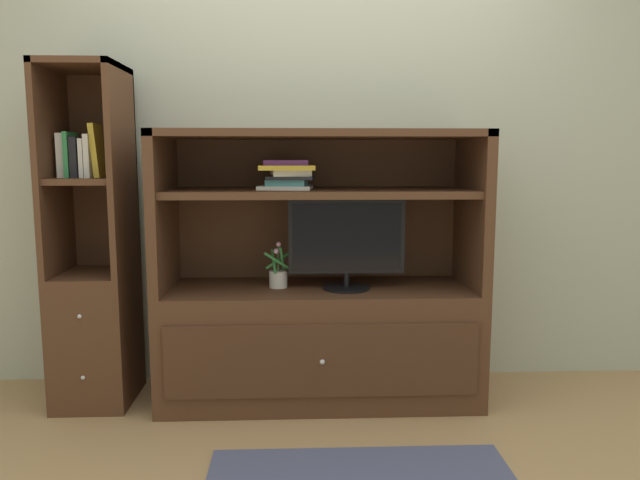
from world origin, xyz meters
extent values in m
plane|color=tan|center=(0.00, 0.00, 0.00)|extent=(8.00, 8.00, 0.00)
cube|color=#ADB29E|center=(0.00, 0.75, 1.40)|extent=(6.00, 0.10, 2.80)
cube|color=#4C2D1C|center=(0.00, 0.40, 0.29)|extent=(1.61, 0.57, 0.59)
cube|color=#462A19|center=(0.00, 0.10, 0.29)|extent=(1.48, 0.02, 0.35)
sphere|color=silver|center=(0.00, 0.09, 0.29)|extent=(0.02, 0.02, 0.02)
cube|color=#4C2D1C|center=(-0.78, 0.40, 0.98)|extent=(0.05, 0.57, 0.79)
cube|color=#4C2D1C|center=(0.78, 0.40, 0.98)|extent=(0.05, 0.57, 0.79)
cube|color=#4C2D1C|center=(0.00, 0.68, 0.98)|extent=(1.61, 0.02, 0.79)
cube|color=#4C2D1C|center=(0.00, 0.40, 1.36)|extent=(1.61, 0.57, 0.04)
cube|color=#4C2D1C|center=(0.00, 0.40, 1.07)|extent=(1.51, 0.52, 0.04)
cylinder|color=black|center=(0.13, 0.35, 0.59)|extent=(0.24, 0.24, 0.01)
cylinder|color=black|center=(0.13, 0.35, 0.63)|extent=(0.03, 0.03, 0.07)
cube|color=black|center=(0.13, 0.35, 0.85)|extent=(0.58, 0.02, 0.37)
cube|color=black|center=(0.13, 0.33, 0.85)|extent=(0.54, 0.00, 0.33)
cylinder|color=beige|center=(-0.21, 0.40, 0.63)|extent=(0.09, 0.09, 0.09)
cylinder|color=#3D6B33|center=(-0.21, 0.40, 0.74)|extent=(0.01, 0.01, 0.15)
cube|color=#2D7A38|center=(-0.19, 0.39, 0.72)|extent=(0.03, 0.09, 0.16)
cube|color=#2D7A38|center=(-0.21, 0.42, 0.72)|extent=(0.13, 0.01, 0.09)
cube|color=#2D7A38|center=(-0.23, 0.39, 0.72)|extent=(0.03, 0.13, 0.11)
cube|color=#2D7A38|center=(-0.21, 0.38, 0.72)|extent=(0.15, 0.03, 0.11)
sphere|color=#DB9EC6|center=(-0.21, 0.40, 0.81)|extent=(0.02, 0.02, 0.02)
sphere|color=#DB9EC6|center=(-0.21, 0.41, 0.77)|extent=(0.02, 0.02, 0.02)
sphere|color=#DB9EC6|center=(-0.22, 0.39, 0.77)|extent=(0.03, 0.03, 0.03)
cube|color=silver|center=(-0.17, 0.40, 1.10)|extent=(0.28, 0.28, 0.02)
cube|color=teal|center=(-0.16, 0.40, 1.12)|extent=(0.21, 0.26, 0.03)
cube|color=black|center=(-0.14, 0.41, 1.15)|extent=(0.25, 0.31, 0.02)
cube|color=silver|center=(-0.15, 0.40, 1.17)|extent=(0.21, 0.28, 0.03)
cube|color=gold|center=(-0.17, 0.40, 1.19)|extent=(0.29, 0.35, 0.02)
cube|color=purple|center=(-0.17, 0.41, 1.22)|extent=(0.22, 0.26, 0.02)
cube|color=#4C2D1C|center=(-1.14, 0.40, 0.33)|extent=(0.37, 0.44, 0.67)
sphere|color=silver|center=(-1.14, 0.17, 0.50)|extent=(0.02, 0.02, 0.02)
sphere|color=silver|center=(-1.14, 0.17, 0.20)|extent=(0.02, 0.02, 0.02)
cube|color=#4C2D1C|center=(-1.31, 0.40, 1.18)|extent=(0.03, 0.44, 1.02)
cube|color=#4C2D1C|center=(-0.97, 0.40, 1.18)|extent=(0.03, 0.44, 1.02)
cube|color=#4C2D1C|center=(-1.14, 0.61, 1.18)|extent=(0.37, 0.02, 1.02)
cube|color=#4C2D1C|center=(-1.14, 0.40, 1.13)|extent=(0.31, 0.40, 0.03)
cube|color=#4C2D1C|center=(-1.14, 0.40, 1.68)|extent=(0.37, 0.44, 0.03)
cube|color=silver|center=(-1.25, 0.40, 1.25)|extent=(0.04, 0.12, 0.22)
cube|color=#338C4C|center=(-1.22, 0.40, 1.26)|extent=(0.02, 0.16, 0.22)
cube|color=black|center=(-1.18, 0.40, 1.24)|extent=(0.03, 0.16, 0.20)
cube|color=silver|center=(-1.15, 0.40, 1.24)|extent=(0.02, 0.16, 0.19)
cube|color=silver|center=(-1.12, 0.40, 1.25)|extent=(0.03, 0.18, 0.21)
cube|color=gold|center=(-1.09, 0.40, 1.28)|extent=(0.05, 0.14, 0.26)
camera|label=1|loc=(-0.12, -2.63, 1.25)|focal=33.81mm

